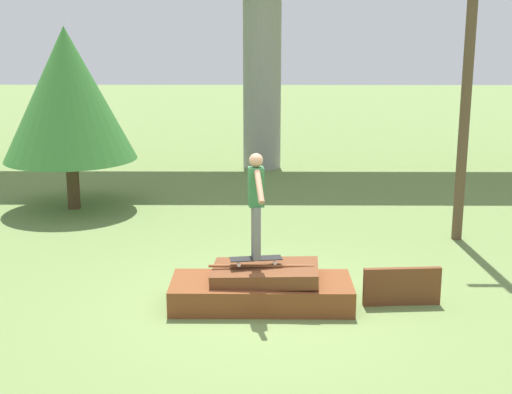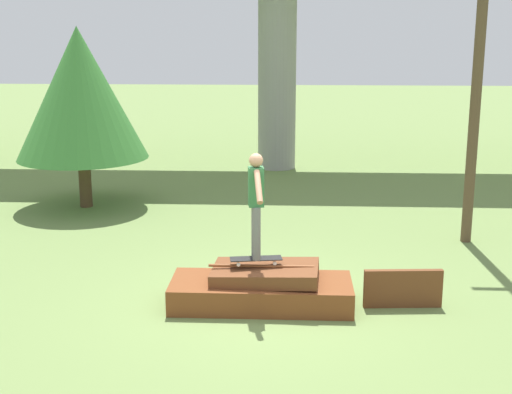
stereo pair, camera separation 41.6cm
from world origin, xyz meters
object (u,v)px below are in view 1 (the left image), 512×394
Objects in this scene: utility_pole at (469,56)px; tree_behind_left at (67,94)px; skater at (256,199)px; skateboard at (256,259)px.

utility_pole is 8.61m from tree_behind_left.
skater is 5.58m from utility_pole.
skater is 0.39× the size of tree_behind_left.
tree_behind_left is (-4.27, 5.77, 0.97)m from skater.
skater is at bearing -139.15° from utility_pole.
utility_pole reaches higher than tree_behind_left.
utility_pole is at bearing 40.85° from skater.
skateboard is at bearing -36.87° from skater.
tree_behind_left is (-4.27, 5.77, 1.91)m from skateboard.
skateboard is 7.43m from tree_behind_left.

